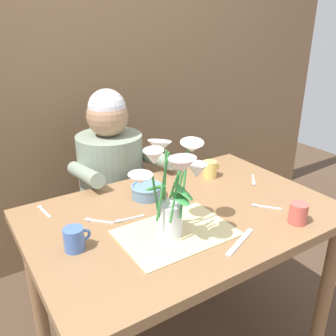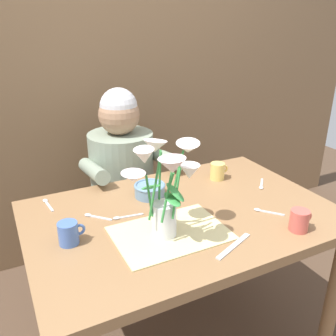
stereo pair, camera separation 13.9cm
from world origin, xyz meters
name	(u,v)px [view 1 (the left image)]	position (x,y,z in m)	size (l,w,h in m)	color
wood_panel_backdrop	(79,56)	(0.00, 1.05, 1.25)	(4.00, 0.10, 2.50)	brown
dining_table	(183,232)	(0.00, 0.00, 0.64)	(1.20, 0.80, 0.74)	olive
seated_person	(113,195)	(-0.03, 0.62, 0.56)	(0.45, 0.47, 1.14)	#4C4C56
striped_placemat	(176,233)	(-0.11, -0.11, 0.74)	(0.40, 0.28, 0.01)	beige
flower_vase	(172,182)	(-0.13, -0.12, 0.95)	(0.30, 0.28, 0.36)	silver
ceramic_bowl	(147,191)	(-0.06, 0.19, 0.77)	(0.14, 0.14, 0.06)	#6689A8
dinner_knife	(240,242)	(0.04, -0.28, 0.74)	(0.19, 0.02, 0.01)	silver
coffee_cup	(210,169)	(0.30, 0.21, 0.78)	(0.09, 0.07, 0.08)	#E5C666
ceramic_mug	(299,213)	(0.31, -0.30, 0.78)	(0.09, 0.07, 0.08)	#CC564C
tea_cup	(75,239)	(-0.45, -0.01, 0.78)	(0.09, 0.07, 0.08)	#476BB7
spoon_0	(125,219)	(-0.23, 0.07, 0.74)	(0.12, 0.03, 0.01)	silver
spoon_1	(261,206)	(0.29, -0.14, 0.74)	(0.09, 0.10, 0.01)	silver
spoon_2	(94,220)	(-0.33, 0.12, 0.74)	(0.09, 0.10, 0.01)	silver
spoon_3	(42,210)	(-0.47, 0.32, 0.74)	(0.03, 0.12, 0.01)	silver
spoon_4	(254,181)	(0.44, 0.05, 0.74)	(0.09, 0.10, 0.01)	silver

